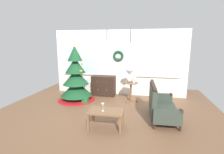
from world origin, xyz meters
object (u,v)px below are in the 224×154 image
at_px(christmas_tree, 76,80).
at_px(dresser_cabinet, 104,86).
at_px(settee_sofa, 160,105).
at_px(flower_vase, 134,80).
at_px(coffee_table, 106,113).
at_px(wine_glass, 103,105).
at_px(table_lamp, 130,74).
at_px(side_table, 131,88).
at_px(gift_box, 85,100).

xyz_separation_m(christmas_tree, dresser_cabinet, (0.83, 0.75, -0.35)).
relative_size(christmas_tree, dresser_cabinet, 2.23).
distance_m(settee_sofa, flower_vase, 1.51).
height_order(christmas_tree, dresser_cabinet, christmas_tree).
relative_size(coffee_table, wine_glass, 4.38).
height_order(table_lamp, wine_glass, table_lamp).
distance_m(side_table, flower_vase, 0.33).
relative_size(dresser_cabinet, wine_glass, 4.67).
bearing_deg(wine_glass, side_table, 77.59).
xyz_separation_m(dresser_cabinet, wine_glass, (0.65, -2.61, 0.19)).
relative_size(side_table, gift_box, 3.31).
bearing_deg(flower_vase, wine_glass, -105.39).
bearing_deg(table_lamp, side_table, -33.69).
xyz_separation_m(settee_sofa, table_lamp, (-0.97, 1.31, 0.59)).
distance_m(settee_sofa, table_lamp, 1.73).
relative_size(flower_vase, coffee_table, 0.41).
distance_m(table_lamp, wine_glass, 2.22).
xyz_separation_m(settee_sofa, flower_vase, (-0.81, 1.21, 0.42)).
bearing_deg(settee_sofa, side_table, 125.67).
bearing_deg(wine_glass, settee_sofa, 31.70).
relative_size(christmas_tree, wine_glass, 10.41).
height_order(christmas_tree, gift_box, christmas_tree).
height_order(settee_sofa, side_table, settee_sofa).
xyz_separation_m(christmas_tree, settee_sofa, (2.86, -1.01, -0.36)).
height_order(side_table, gift_box, side_table).
xyz_separation_m(settee_sofa, wine_glass, (-1.37, -0.85, 0.21)).
xyz_separation_m(flower_vase, coffee_table, (-0.50, -2.02, -0.43)).
height_order(side_table, flower_vase, flower_vase).
relative_size(christmas_tree, table_lamp, 4.61).
bearing_deg(coffee_table, gift_box, 125.36).
height_order(table_lamp, gift_box, table_lamp).
height_order(table_lamp, flower_vase, table_lamp).
bearing_deg(gift_box, christmas_tree, 149.69).
bearing_deg(flower_vase, coffee_table, -103.81).
xyz_separation_m(settee_sofa, gift_box, (-2.43, 0.76, -0.27)).
xyz_separation_m(christmas_tree, table_lamp, (1.89, 0.29, 0.23)).
bearing_deg(table_lamp, flower_vase, -32.01).
distance_m(table_lamp, flower_vase, 0.25).
height_order(flower_vase, coffee_table, flower_vase).
bearing_deg(coffee_table, settee_sofa, 32.03).
xyz_separation_m(table_lamp, gift_box, (-1.46, -0.54, -0.86)).
bearing_deg(side_table, coffee_table, -100.80).
distance_m(side_table, coffee_table, 2.12).
distance_m(settee_sofa, gift_box, 2.56).
xyz_separation_m(table_lamp, flower_vase, (0.16, -0.10, -0.17)).
relative_size(side_table, table_lamp, 1.55).
relative_size(christmas_tree, coffee_table, 2.37).
relative_size(settee_sofa, side_table, 2.10).
height_order(table_lamp, coffee_table, table_lamp).
xyz_separation_m(settee_sofa, coffee_table, (-1.31, -0.82, -0.00)).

